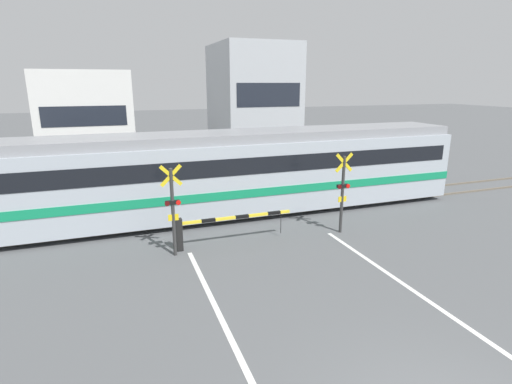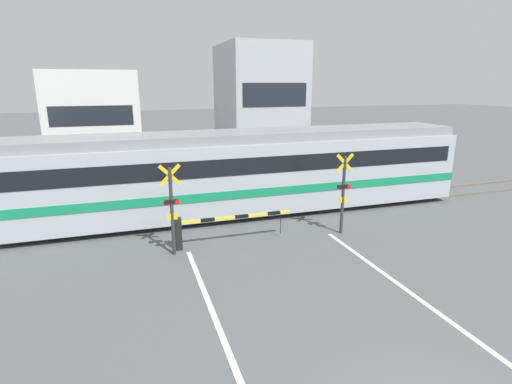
{
  "view_description": "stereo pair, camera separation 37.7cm",
  "coord_description": "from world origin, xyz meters",
  "px_view_note": "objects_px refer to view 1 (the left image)",
  "views": [
    {
      "loc": [
        -4.53,
        -3.59,
        5.28
      ],
      "look_at": [
        0.0,
        9.06,
        1.6
      ],
      "focal_mm": 28.0,
      "sensor_mm": 36.0,
      "label": 1
    },
    {
      "loc": [
        -4.18,
        -3.71,
        5.28
      ],
      "look_at": [
        0.0,
        9.06,
        1.6
      ],
      "focal_mm": 28.0,
      "sensor_mm": 36.0,
      "label": 2
    }
  ],
  "objects_px": {
    "crossing_barrier_near": "(211,225)",
    "crossing_signal_right": "(343,190)",
    "crossing_barrier_far": "(252,178)",
    "commuter_train": "(242,171)",
    "pedestrian": "(194,166)",
    "crossing_signal_left": "(173,207)"
  },
  "relations": [
    {
      "from": "crossing_barrier_near",
      "to": "crossing_signal_right",
      "type": "xyz_separation_m",
      "value": [
        4.76,
        -0.32,
        0.87
      ]
    },
    {
      "from": "crossing_barrier_far",
      "to": "crossing_signal_left",
      "type": "relative_size",
      "value": 1.36
    },
    {
      "from": "crossing_signal_left",
      "to": "pedestrian",
      "type": "xyz_separation_m",
      "value": [
        2.38,
        8.87,
        -0.6
      ]
    },
    {
      "from": "crossing_barrier_near",
      "to": "crossing_signal_left",
      "type": "height_order",
      "value": "crossing_signal_left"
    },
    {
      "from": "crossing_signal_left",
      "to": "pedestrian",
      "type": "distance_m",
      "value": 9.2
    },
    {
      "from": "crossing_barrier_near",
      "to": "crossing_barrier_far",
      "type": "bearing_deg",
      "value": 59.45
    },
    {
      "from": "crossing_signal_right",
      "to": "pedestrian",
      "type": "xyz_separation_m",
      "value": [
        -3.62,
        8.87,
        -0.6
      ]
    },
    {
      "from": "commuter_train",
      "to": "crossing_barrier_far",
      "type": "distance_m",
      "value": 3.45
    },
    {
      "from": "crossing_signal_right",
      "to": "pedestrian",
      "type": "distance_m",
      "value": 9.6
    },
    {
      "from": "crossing_barrier_far",
      "to": "pedestrian",
      "type": "height_order",
      "value": "pedestrian"
    },
    {
      "from": "crossing_signal_left",
      "to": "crossing_signal_right",
      "type": "distance_m",
      "value": 6.0
    },
    {
      "from": "crossing_barrier_near",
      "to": "crossing_signal_right",
      "type": "distance_m",
      "value": 4.85
    },
    {
      "from": "crossing_barrier_far",
      "to": "crossing_signal_left",
      "type": "distance_m",
      "value": 7.92
    },
    {
      "from": "crossing_barrier_far",
      "to": "crossing_barrier_near",
      "type": "bearing_deg",
      "value": -120.55
    },
    {
      "from": "commuter_train",
      "to": "crossing_barrier_near",
      "type": "height_order",
      "value": "commuter_train"
    },
    {
      "from": "crossing_signal_right",
      "to": "pedestrian",
      "type": "height_order",
      "value": "crossing_signal_right"
    },
    {
      "from": "pedestrian",
      "to": "crossing_signal_right",
      "type": "bearing_deg",
      "value": -67.81
    },
    {
      "from": "crossing_barrier_far",
      "to": "pedestrian",
      "type": "distance_m",
      "value": 3.53
    },
    {
      "from": "crossing_barrier_far",
      "to": "pedestrian",
      "type": "bearing_deg",
      "value": 132.46
    },
    {
      "from": "crossing_signal_left",
      "to": "commuter_train",
      "type": "bearing_deg",
      "value": 45.32
    },
    {
      "from": "crossing_barrier_far",
      "to": "commuter_train",
      "type": "bearing_deg",
      "value": -116.38
    },
    {
      "from": "crossing_barrier_near",
      "to": "pedestrian",
      "type": "xyz_separation_m",
      "value": [
        1.14,
        8.55,
        0.28
      ]
    }
  ]
}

